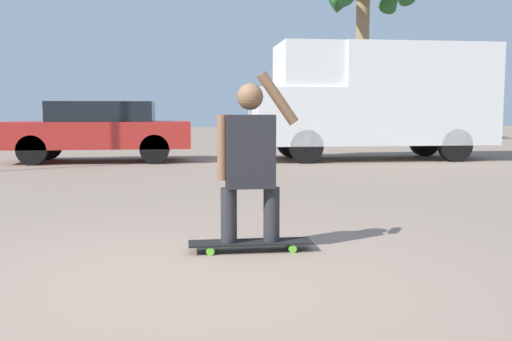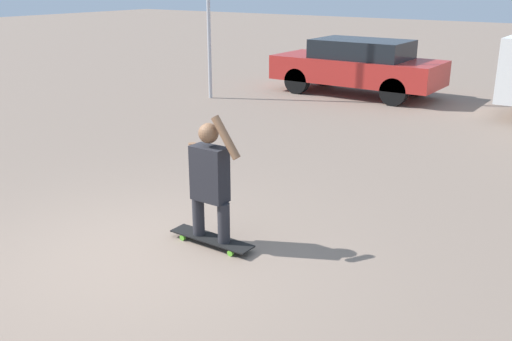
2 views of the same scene
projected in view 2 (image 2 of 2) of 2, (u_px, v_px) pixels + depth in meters
ground_plane at (132, 260)px, 6.23m from camera, size 80.00×80.00×0.00m
skateboard at (211, 239)px, 6.56m from camera, size 1.07×0.25×0.09m
person_skateboarder at (210, 176)px, 6.32m from camera, size 0.70×0.22×1.46m
parked_car_red at (358, 65)px, 14.91m from camera, size 4.38×1.75×1.44m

